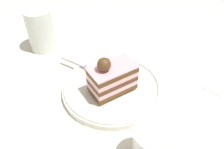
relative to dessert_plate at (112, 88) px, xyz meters
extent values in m
plane|color=silver|center=(0.03, 0.02, -0.01)|extent=(2.40, 2.40, 0.00)
cylinder|color=white|center=(0.00, 0.00, 0.00)|extent=(0.23, 0.23, 0.01)
torus|color=white|center=(0.00, 0.00, 0.01)|extent=(0.22, 0.22, 0.01)
cube|color=brown|center=(0.01, 0.01, 0.02)|extent=(0.11, 0.08, 0.01)
cube|color=beige|center=(0.01, 0.01, 0.03)|extent=(0.11, 0.08, 0.01)
cube|color=#5B311B|center=(0.01, 0.01, 0.04)|extent=(0.11, 0.08, 0.01)
cube|color=beige|center=(0.01, 0.01, 0.05)|extent=(0.11, 0.08, 0.01)
cube|color=#553717|center=(0.01, 0.01, 0.06)|extent=(0.11, 0.08, 0.01)
cube|color=#EFB3BF|center=(0.01, 0.01, 0.07)|extent=(0.11, 0.08, 0.00)
sphere|color=brown|center=(0.03, 0.00, 0.08)|extent=(0.03, 0.03, 0.03)
ellipsoid|color=white|center=(-0.08, 0.00, 0.03)|extent=(0.04, 0.04, 0.04)
cube|color=silver|center=(0.00, -0.12, 0.01)|extent=(0.02, 0.08, 0.00)
cube|color=silver|center=(-0.01, -0.08, 0.01)|extent=(0.01, 0.02, 0.00)
cube|color=silver|center=(0.00, -0.06, 0.01)|extent=(0.01, 0.03, 0.00)
cube|color=silver|center=(-0.01, -0.06, 0.01)|extent=(0.01, 0.03, 0.00)
cube|color=silver|center=(-0.01, -0.06, 0.01)|extent=(0.01, 0.03, 0.00)
cube|color=silver|center=(-0.01, -0.06, 0.01)|extent=(0.01, 0.03, 0.00)
cylinder|color=white|center=(-0.01, -0.26, 0.05)|extent=(0.07, 0.07, 0.11)
cylinder|color=beige|center=(-0.01, -0.26, 0.02)|extent=(0.06, 0.06, 0.06)
cylinder|color=white|center=(0.09, 0.16, 0.03)|extent=(0.07, 0.07, 0.08)
cylinder|color=#B7232D|center=(0.09, 0.16, 0.02)|extent=(0.06, 0.06, 0.06)
cube|color=white|center=(-0.19, 0.18, -0.01)|extent=(0.10, 0.06, 0.00)
camera|label=1|loc=(0.30, 0.24, 0.37)|focal=37.64mm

